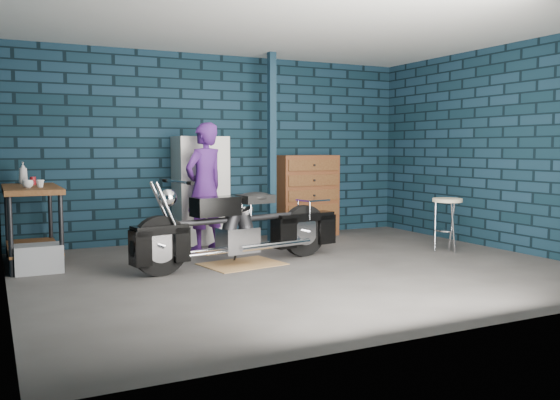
# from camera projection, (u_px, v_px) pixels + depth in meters

# --- Properties ---
(ground) EXTENTS (6.00, 6.00, 0.00)m
(ground) POSITION_uv_depth(u_px,v_px,m) (302.00, 269.00, 6.62)
(ground) COLOR #4C4947
(ground) RESTS_ON ground
(room_walls) EXTENTS (6.02, 5.01, 2.71)m
(room_walls) POSITION_uv_depth(u_px,v_px,m) (280.00, 101.00, 6.95)
(room_walls) COLOR black
(room_walls) RESTS_ON ground
(support_post) EXTENTS (0.10, 0.10, 2.70)m
(support_post) POSITION_uv_depth(u_px,v_px,m) (272.00, 148.00, 8.49)
(support_post) COLOR #122A39
(support_post) RESTS_ON ground
(workbench) EXTENTS (0.60, 1.40, 0.91)m
(workbench) POSITION_uv_depth(u_px,v_px,m) (32.00, 226.00, 6.84)
(workbench) COLOR brown
(workbench) RESTS_ON ground
(drip_mat) EXTENTS (0.98, 0.81, 0.01)m
(drip_mat) POSITION_uv_depth(u_px,v_px,m) (242.00, 264.00, 6.88)
(drip_mat) COLOR olive
(drip_mat) RESTS_ON ground
(motorcycle) EXTENTS (2.36, 1.01, 1.01)m
(motorcycle) POSITION_uv_depth(u_px,v_px,m) (242.00, 221.00, 6.84)
(motorcycle) COLOR black
(motorcycle) RESTS_ON ground
(person) EXTENTS (0.73, 0.62, 1.68)m
(person) POSITION_uv_depth(u_px,v_px,m) (205.00, 187.00, 7.79)
(person) COLOR #4A1E72
(person) RESTS_ON ground
(storage_bin) EXTENTS (0.49, 0.35, 0.31)m
(storage_bin) POSITION_uv_depth(u_px,v_px,m) (39.00, 259.00, 6.43)
(storage_bin) COLOR gray
(storage_bin) RESTS_ON ground
(locker) EXTENTS (0.70, 0.50, 1.51)m
(locker) POSITION_uv_depth(u_px,v_px,m) (201.00, 190.00, 8.36)
(locker) COLOR beige
(locker) RESTS_ON ground
(tool_chest) EXTENTS (0.93, 0.52, 1.24)m
(tool_chest) POSITION_uv_depth(u_px,v_px,m) (306.00, 195.00, 9.11)
(tool_chest) COLOR brown
(tool_chest) RESTS_ON ground
(shop_stool) EXTENTS (0.49, 0.49, 0.70)m
(shop_stool) POSITION_uv_depth(u_px,v_px,m) (447.00, 225.00, 7.72)
(shop_stool) COLOR beige
(shop_stool) RESTS_ON ground
(cup_a) EXTENTS (0.13, 0.13, 0.09)m
(cup_a) POSITION_uv_depth(u_px,v_px,m) (28.00, 184.00, 6.50)
(cup_a) COLOR beige
(cup_a) RESTS_ON workbench
(cup_b) EXTENTS (0.12, 0.12, 0.09)m
(cup_b) POSITION_uv_depth(u_px,v_px,m) (40.00, 184.00, 6.62)
(cup_b) COLOR beige
(cup_b) RESTS_ON workbench
(mug_red) EXTENTS (0.07, 0.07, 0.10)m
(mug_red) POSITION_uv_depth(u_px,v_px,m) (33.00, 181.00, 7.08)
(mug_red) COLOR maroon
(mug_red) RESTS_ON workbench
(bottle) EXTENTS (0.11, 0.11, 0.27)m
(bottle) POSITION_uv_depth(u_px,v_px,m) (23.00, 173.00, 7.21)
(bottle) COLOR gray
(bottle) RESTS_ON workbench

